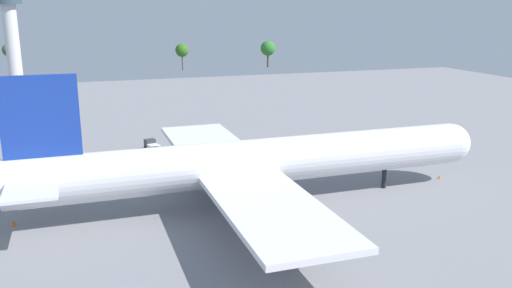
{
  "coord_description": "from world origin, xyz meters",
  "views": [
    {
      "loc": [
        -22.92,
        -67.59,
        27.07
      ],
      "look_at": [
        0.0,
        0.0,
        8.75
      ],
      "focal_mm": 37.18,
      "sensor_mm": 36.0,
      "label": 1
    }
  ],
  "objects_px": {
    "cargo_loader": "(152,146)",
    "control_tower": "(11,28)",
    "safety_cone_nose": "(439,177)",
    "safety_cone_tail": "(14,223)",
    "pushback_tractor": "(62,172)",
    "cargo_airplane": "(253,162)"
  },
  "relations": [
    {
      "from": "cargo_loader",
      "to": "safety_cone_nose",
      "type": "bearing_deg",
      "value": -37.64
    },
    {
      "from": "cargo_airplane",
      "to": "cargo_loader",
      "type": "relative_size",
      "value": 16.65
    },
    {
      "from": "cargo_airplane",
      "to": "safety_cone_nose",
      "type": "relative_size",
      "value": 119.7
    },
    {
      "from": "pushback_tractor",
      "to": "safety_cone_nose",
      "type": "bearing_deg",
      "value": -18.61
    },
    {
      "from": "cargo_airplane",
      "to": "safety_cone_nose",
      "type": "bearing_deg",
      "value": 1.77
    },
    {
      "from": "safety_cone_tail",
      "to": "control_tower",
      "type": "distance_m",
      "value": 134.0
    },
    {
      "from": "cargo_loader",
      "to": "control_tower",
      "type": "xyz_separation_m",
      "value": [
        -32.82,
        100.87,
        19.62
      ]
    },
    {
      "from": "pushback_tractor",
      "to": "safety_cone_nose",
      "type": "distance_m",
      "value": 61.71
    },
    {
      "from": "cargo_airplane",
      "to": "safety_cone_nose",
      "type": "height_order",
      "value": "cargo_airplane"
    },
    {
      "from": "pushback_tractor",
      "to": "control_tower",
      "type": "bearing_deg",
      "value": 98.26
    },
    {
      "from": "cargo_airplane",
      "to": "cargo_loader",
      "type": "xyz_separation_m",
      "value": [
        -9.7,
        33.51,
        -5.04
      ]
    },
    {
      "from": "cargo_airplane",
      "to": "safety_cone_tail",
      "type": "bearing_deg",
      "value": 175.71
    },
    {
      "from": "cargo_loader",
      "to": "pushback_tractor",
      "type": "bearing_deg",
      "value": -141.88
    },
    {
      "from": "pushback_tractor",
      "to": "cargo_airplane",
      "type": "bearing_deg",
      "value": -38.49
    },
    {
      "from": "cargo_loader",
      "to": "pushback_tractor",
      "type": "distance_m",
      "value": 20.75
    },
    {
      "from": "safety_cone_tail",
      "to": "cargo_loader",
      "type": "bearing_deg",
      "value": 54.8
    },
    {
      "from": "pushback_tractor",
      "to": "control_tower",
      "type": "height_order",
      "value": "control_tower"
    },
    {
      "from": "cargo_loader",
      "to": "pushback_tractor",
      "type": "height_order",
      "value": "cargo_loader"
    },
    {
      "from": "safety_cone_nose",
      "to": "cargo_loader",
      "type": "bearing_deg",
      "value": 142.36
    },
    {
      "from": "pushback_tractor",
      "to": "safety_cone_tail",
      "type": "relative_size",
      "value": 6.22
    },
    {
      "from": "cargo_loader",
      "to": "safety_cone_tail",
      "type": "relative_size",
      "value": 5.84
    },
    {
      "from": "safety_cone_nose",
      "to": "safety_cone_tail",
      "type": "relative_size",
      "value": 0.81
    }
  ]
}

